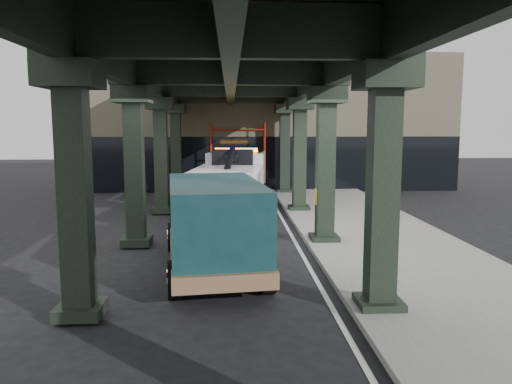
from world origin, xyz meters
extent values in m
plane|color=black|center=(0.00, 0.00, 0.00)|extent=(90.00, 90.00, 0.00)
cube|color=gray|center=(4.50, 2.00, 0.07)|extent=(5.00, 40.00, 0.15)
cube|color=silver|center=(1.70, 2.00, 0.01)|extent=(0.12, 38.00, 0.01)
cube|color=black|center=(2.60, -4.00, 2.50)|extent=(0.55, 0.55, 5.00)
cube|color=black|center=(2.60, -4.00, 4.75)|extent=(1.10, 1.10, 0.50)
cube|color=black|center=(2.60, -4.00, 0.18)|extent=(0.90, 0.90, 0.24)
cube|color=black|center=(2.60, 2.00, 2.50)|extent=(0.55, 0.55, 5.00)
cube|color=black|center=(2.60, 2.00, 4.75)|extent=(1.10, 1.10, 0.50)
cube|color=black|center=(2.60, 2.00, 0.18)|extent=(0.90, 0.90, 0.24)
cube|color=black|center=(2.60, 8.00, 2.50)|extent=(0.55, 0.55, 5.00)
cube|color=black|center=(2.60, 8.00, 4.75)|extent=(1.10, 1.10, 0.50)
cube|color=black|center=(2.60, 8.00, 0.18)|extent=(0.90, 0.90, 0.24)
cube|color=black|center=(2.60, 14.00, 2.50)|extent=(0.55, 0.55, 5.00)
cube|color=black|center=(2.60, 14.00, 4.75)|extent=(1.10, 1.10, 0.50)
cube|color=black|center=(2.60, 14.00, 0.18)|extent=(0.90, 0.90, 0.24)
cube|color=black|center=(-3.40, -4.00, 2.50)|extent=(0.55, 0.55, 5.00)
cube|color=black|center=(-3.40, -4.00, 4.75)|extent=(1.10, 1.10, 0.50)
cube|color=black|center=(-3.40, -4.00, 0.18)|extent=(0.90, 0.90, 0.24)
cube|color=black|center=(-3.40, 2.00, 2.50)|extent=(0.55, 0.55, 5.00)
cube|color=black|center=(-3.40, 2.00, 4.75)|extent=(1.10, 1.10, 0.50)
cube|color=black|center=(-3.40, 2.00, 0.18)|extent=(0.90, 0.90, 0.24)
cube|color=black|center=(-3.40, 8.00, 2.50)|extent=(0.55, 0.55, 5.00)
cube|color=black|center=(-3.40, 8.00, 4.75)|extent=(1.10, 1.10, 0.50)
cube|color=black|center=(-3.40, 8.00, 0.18)|extent=(0.90, 0.90, 0.24)
cube|color=black|center=(-3.40, 14.00, 2.50)|extent=(0.55, 0.55, 5.00)
cube|color=black|center=(-3.40, 14.00, 4.75)|extent=(1.10, 1.10, 0.50)
cube|color=black|center=(-3.40, 14.00, 0.18)|extent=(0.90, 0.90, 0.24)
cube|color=black|center=(2.60, 2.00, 5.55)|extent=(0.35, 32.00, 1.10)
cube|color=black|center=(-3.40, 2.00, 5.55)|extent=(0.35, 32.00, 1.10)
cube|color=black|center=(-0.40, 2.00, 5.55)|extent=(0.35, 32.00, 1.10)
cube|color=black|center=(-0.40, 2.00, 6.25)|extent=(7.40, 32.00, 0.30)
cube|color=#C6B793|center=(2.00, 20.00, 4.00)|extent=(22.00, 10.00, 8.00)
cylinder|color=red|center=(-1.50, 14.90, 2.00)|extent=(0.08, 0.08, 4.00)
cylinder|color=red|center=(-1.50, 14.10, 2.00)|extent=(0.08, 0.08, 4.00)
cylinder|color=red|center=(1.50, 14.90, 2.00)|extent=(0.08, 0.08, 4.00)
cylinder|color=red|center=(1.50, 14.10, 2.00)|extent=(0.08, 0.08, 4.00)
cylinder|color=red|center=(0.00, 14.90, 1.00)|extent=(3.00, 0.08, 0.08)
cylinder|color=red|center=(0.00, 14.90, 2.30)|extent=(3.00, 0.08, 0.08)
cylinder|color=red|center=(0.00, 14.90, 3.60)|extent=(3.00, 0.08, 0.08)
cube|color=black|center=(-0.41, 6.50, 0.75)|extent=(1.90, 8.06, 0.27)
cube|color=white|center=(-0.13, 9.20, 1.65)|extent=(2.76, 2.81, 1.92)
cube|color=white|center=(-0.01, 10.31, 1.12)|extent=(2.57, 1.01, 0.96)
cube|color=black|center=(-0.10, 9.47, 2.19)|extent=(2.48, 1.62, 0.91)
cube|color=white|center=(-0.54, 5.28, 1.44)|extent=(3.10, 5.57, 1.49)
cube|color=orange|center=(-0.15, 8.99, 2.72)|extent=(1.94, 0.50, 0.17)
cube|color=black|center=(-0.32, 7.40, 2.51)|extent=(1.76, 0.82, 0.64)
cylinder|color=black|center=(-0.52, 5.49, 2.24)|extent=(0.65, 3.74, 1.43)
cube|color=black|center=(-0.83, 2.57, 0.37)|extent=(0.47, 1.52, 0.19)
cube|color=black|center=(-0.91, 1.83, 0.32)|extent=(1.72, 0.44, 0.19)
cylinder|color=black|center=(-1.26, 9.64, 0.59)|extent=(0.49, 1.21, 1.17)
cylinder|color=silver|center=(-1.26, 9.64, 0.59)|extent=(0.48, 0.69, 0.65)
cylinder|color=black|center=(1.07, 9.40, 0.59)|extent=(0.49, 1.21, 1.17)
cylinder|color=silver|center=(1.07, 9.40, 0.59)|extent=(0.48, 0.69, 0.65)
cylinder|color=black|center=(-1.63, 6.14, 0.59)|extent=(0.49, 1.21, 1.17)
cylinder|color=silver|center=(-1.63, 6.14, 0.59)|extent=(0.48, 0.69, 0.65)
cylinder|color=black|center=(0.70, 5.90, 0.59)|extent=(0.49, 1.21, 1.17)
cylinder|color=silver|center=(0.70, 5.90, 0.59)|extent=(0.48, 0.69, 0.65)
cylinder|color=black|center=(-1.78, 4.76, 0.59)|extent=(0.49, 1.21, 1.17)
cylinder|color=silver|center=(-1.78, 4.76, 0.59)|extent=(0.48, 0.69, 0.65)
cylinder|color=black|center=(0.56, 4.52, 0.59)|extent=(0.49, 1.21, 1.17)
cylinder|color=silver|center=(0.56, 4.52, 0.59)|extent=(0.48, 0.69, 0.65)
cube|color=#11363C|center=(-1.16, 1.56, 0.99)|extent=(2.26, 1.40, 0.94)
cube|color=#11363C|center=(-0.82, -1.29, 1.41)|extent=(2.75, 4.93, 2.03)
cube|color=#96704C|center=(-0.87, -0.87, 0.57)|extent=(2.93, 6.07, 0.37)
cube|color=black|center=(-1.11, 1.15, 1.83)|extent=(2.07, 0.69, 0.87)
cube|color=black|center=(-0.85, -0.98, 1.93)|extent=(2.66, 4.00, 0.57)
cube|color=silver|center=(-1.23, 2.11, 0.57)|extent=(2.09, 0.38, 0.31)
cylinder|color=black|center=(-2.19, 1.38, 0.44)|extent=(0.40, 0.91, 0.88)
cylinder|color=silver|center=(-2.19, 1.38, 0.44)|extent=(0.39, 0.52, 0.48)
cylinder|color=black|center=(-0.12, 1.64, 0.44)|extent=(0.40, 0.91, 0.88)
cylinder|color=silver|center=(-0.12, 1.64, 0.44)|extent=(0.39, 0.52, 0.48)
cylinder|color=black|center=(-1.66, -2.97, 0.44)|extent=(0.40, 0.91, 0.88)
cylinder|color=silver|center=(-1.66, -2.97, 0.44)|extent=(0.39, 0.52, 0.48)
cylinder|color=black|center=(0.41, -2.71, 0.44)|extent=(0.40, 0.91, 0.88)
cylinder|color=silver|center=(0.41, -2.71, 0.44)|extent=(0.39, 0.52, 0.48)
camera|label=1|loc=(-0.41, -13.66, 3.79)|focal=35.00mm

